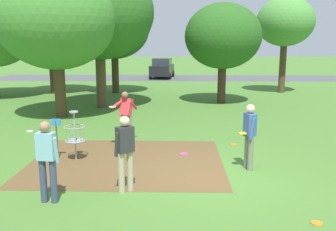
{
  "coord_description": "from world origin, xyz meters",
  "views": [
    {
      "loc": [
        -0.81,
        -8.5,
        3.24
      ],
      "look_at": [
        -1.11,
        2.63,
        1.0
      ],
      "focal_mm": 38.79,
      "sensor_mm": 36.0,
      "label": 1
    }
  ],
  "objects_px": {
    "player_foreground_watching": "(47,157)",
    "frisbee_far_right": "(184,154)",
    "frisbee_mid_grass": "(81,139)",
    "tree_mid_right": "(50,17)",
    "tree_mid_center": "(56,19)",
    "frisbee_by_tee": "(317,223)",
    "tree_mid_left": "(114,29)",
    "tree_near_left": "(99,12)",
    "player_waiting_left": "(125,150)",
    "player_waiting_right": "(126,114)",
    "frisbee_scattered_b": "(234,145)",
    "tree_far_center": "(223,36)",
    "tree_far_left": "(285,22)",
    "disc_golf_basket": "(73,133)",
    "parked_car_leftmost": "(162,68)",
    "frisbee_scattered_a": "(30,131)",
    "player_throwing": "(249,133)"
  },
  "relations": [
    {
      "from": "disc_golf_basket",
      "to": "tree_mid_center",
      "type": "bearing_deg",
      "value": 110.62
    },
    {
      "from": "frisbee_scattered_a",
      "to": "frisbee_scattered_b",
      "type": "distance_m",
      "value": 7.49
    },
    {
      "from": "tree_near_left",
      "to": "tree_far_center",
      "type": "xyz_separation_m",
      "value": [
        6.25,
        1.55,
        -1.12
      ]
    },
    {
      "from": "frisbee_mid_grass",
      "to": "frisbee_scattered_a",
      "type": "distance_m",
      "value": 2.44
    },
    {
      "from": "player_foreground_watching",
      "to": "frisbee_scattered_b",
      "type": "height_order",
      "value": "player_foreground_watching"
    },
    {
      "from": "frisbee_mid_grass",
      "to": "tree_mid_right",
      "type": "bearing_deg",
      "value": 112.6
    },
    {
      "from": "frisbee_by_tee",
      "to": "tree_mid_left",
      "type": "xyz_separation_m",
      "value": [
        -6.63,
        17.52,
        4.09
      ]
    },
    {
      "from": "player_throwing",
      "to": "tree_mid_center",
      "type": "height_order",
      "value": "tree_mid_center"
    },
    {
      "from": "frisbee_scattered_b",
      "to": "player_throwing",
      "type": "bearing_deg",
      "value": -89.43
    },
    {
      "from": "disc_golf_basket",
      "to": "tree_mid_center",
      "type": "xyz_separation_m",
      "value": [
        -2.26,
        6.0,
        3.47
      ]
    },
    {
      "from": "disc_golf_basket",
      "to": "tree_near_left",
      "type": "bearing_deg",
      "value": 96.37
    },
    {
      "from": "tree_near_left",
      "to": "tree_mid_right",
      "type": "bearing_deg",
      "value": 129.17
    },
    {
      "from": "player_waiting_right",
      "to": "frisbee_scattered_a",
      "type": "xyz_separation_m",
      "value": [
        -3.81,
        1.48,
        -0.98
      ]
    },
    {
      "from": "tree_near_left",
      "to": "tree_far_center",
      "type": "bearing_deg",
      "value": 13.98
    },
    {
      "from": "tree_near_left",
      "to": "player_waiting_left",
      "type": "bearing_deg",
      "value": -75.63
    },
    {
      "from": "frisbee_mid_grass",
      "to": "frisbee_far_right",
      "type": "distance_m",
      "value": 3.84
    },
    {
      "from": "frisbee_by_tee",
      "to": "frisbee_far_right",
      "type": "relative_size",
      "value": 0.82
    },
    {
      "from": "player_waiting_left",
      "to": "player_waiting_right",
      "type": "height_order",
      "value": "same"
    },
    {
      "from": "player_waiting_left",
      "to": "tree_mid_right",
      "type": "relative_size",
      "value": 0.25
    },
    {
      "from": "disc_golf_basket",
      "to": "frisbee_far_right",
      "type": "xyz_separation_m",
      "value": [
        3.12,
        0.56,
        -0.74
      ]
    },
    {
      "from": "player_waiting_right",
      "to": "tree_near_left",
      "type": "distance_m",
      "value": 7.93
    },
    {
      "from": "frisbee_far_right",
      "to": "tree_mid_left",
      "type": "relative_size",
      "value": 0.04
    },
    {
      "from": "frisbee_mid_grass",
      "to": "tree_far_left",
      "type": "bearing_deg",
      "value": 50.15
    },
    {
      "from": "frisbee_mid_grass",
      "to": "tree_mid_right",
      "type": "distance_m",
      "value": 13.22
    },
    {
      "from": "frisbee_mid_grass",
      "to": "player_throwing",
      "type": "bearing_deg",
      "value": -28.77
    },
    {
      "from": "player_waiting_left",
      "to": "tree_far_left",
      "type": "distance_m",
      "value": 18.72
    },
    {
      "from": "player_foreground_watching",
      "to": "frisbee_far_right",
      "type": "height_order",
      "value": "player_foreground_watching"
    },
    {
      "from": "player_foreground_watching",
      "to": "tree_mid_left",
      "type": "relative_size",
      "value": 0.28
    },
    {
      "from": "player_waiting_left",
      "to": "tree_mid_center",
      "type": "xyz_separation_m",
      "value": [
        -4.05,
        8.23,
        3.26
      ]
    },
    {
      "from": "tree_mid_left",
      "to": "tree_far_center",
      "type": "xyz_separation_m",
      "value": [
        6.47,
        -3.97,
        -0.54
      ]
    },
    {
      "from": "frisbee_mid_grass",
      "to": "tree_near_left",
      "type": "relative_size",
      "value": 0.03
    },
    {
      "from": "frisbee_far_right",
      "to": "tree_far_center",
      "type": "height_order",
      "value": "tree_far_center"
    },
    {
      "from": "player_foreground_watching",
      "to": "parked_car_leftmost",
      "type": "relative_size",
      "value": 0.39
    },
    {
      "from": "frisbee_far_right",
      "to": "tree_mid_center",
      "type": "distance_m",
      "value": 8.73
    },
    {
      "from": "player_foreground_watching",
      "to": "tree_mid_left",
      "type": "xyz_separation_m",
      "value": [
        -1.45,
        16.74,
        3.13
      ]
    },
    {
      "from": "frisbee_far_right",
      "to": "tree_mid_left",
      "type": "distance_m",
      "value": 14.63
    },
    {
      "from": "frisbee_far_right",
      "to": "tree_near_left",
      "type": "distance_m",
      "value": 9.99
    },
    {
      "from": "disc_golf_basket",
      "to": "frisbee_scattered_a",
      "type": "xyz_separation_m",
      "value": [
        -2.57,
        3.23,
        -0.74
      ]
    },
    {
      "from": "frisbee_far_right",
      "to": "frisbee_scattered_b",
      "type": "xyz_separation_m",
      "value": [
        1.63,
        1.04,
        0.0
      ]
    },
    {
      "from": "player_waiting_left",
      "to": "tree_near_left",
      "type": "height_order",
      "value": "tree_near_left"
    },
    {
      "from": "player_foreground_watching",
      "to": "frisbee_far_right",
      "type": "bearing_deg",
      "value": 49.83
    },
    {
      "from": "frisbee_by_tee",
      "to": "tree_far_center",
      "type": "distance_m",
      "value": 14.01
    },
    {
      "from": "player_waiting_right",
      "to": "frisbee_scattered_b",
      "type": "height_order",
      "value": "player_waiting_right"
    },
    {
      "from": "frisbee_mid_grass",
      "to": "frisbee_by_tee",
      "type": "bearing_deg",
      "value": -44.47
    },
    {
      "from": "tree_mid_right",
      "to": "frisbee_far_right",
      "type": "bearing_deg",
      "value": -57.61
    },
    {
      "from": "player_throwing",
      "to": "frisbee_scattered_b",
      "type": "height_order",
      "value": "player_throwing"
    },
    {
      "from": "player_waiting_left",
      "to": "tree_mid_left",
      "type": "bearing_deg",
      "value": 100.34
    },
    {
      "from": "tree_mid_left",
      "to": "frisbee_by_tee",
      "type": "bearing_deg",
      "value": -69.27
    },
    {
      "from": "frisbee_by_tee",
      "to": "tree_mid_left",
      "type": "height_order",
      "value": "tree_mid_left"
    },
    {
      "from": "player_throwing",
      "to": "frisbee_far_right",
      "type": "height_order",
      "value": "player_throwing"
    }
  ]
}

